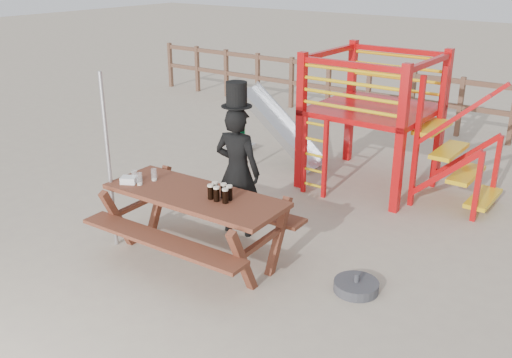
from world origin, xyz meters
The scene contains 10 objects.
ground centered at (0.00, 0.00, 0.00)m, with size 60.00×60.00×0.00m, color #B3A58B.
back_fence centered at (0.00, 7.00, 0.74)m, with size 15.09×0.09×1.20m.
playground_fort centered at (0.12, 3.58, 1.07)m, with size 4.71×1.84×2.10m.
picnic_table centered at (-0.35, 0.12, 0.53)m, with size 2.24×1.59×0.84m.
man_with_hat centered at (-0.39, 0.97, 0.89)m, with size 0.67×0.49×1.99m.
metal_pole centered at (-1.41, -0.22, 1.09)m, with size 0.05×0.05×2.18m, color #B2B2B7.
parasol_base centered at (1.53, 0.60, 0.06)m, with size 0.49×0.49×0.21m.
paper_bag centered at (-1.20, -0.11, 0.88)m, with size 0.18×0.14×0.08m, color white.
stout_pints centered at (0.00, 0.16, 0.93)m, with size 0.29×0.19×0.17m.
empty_glasses centered at (-1.07, 0.00, 0.91)m, with size 0.21×0.27×0.15m.
Camera 1 is at (3.82, -4.32, 3.38)m, focal length 40.00 mm.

